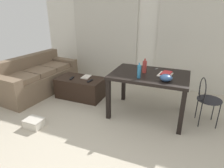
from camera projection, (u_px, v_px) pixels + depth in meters
name	position (u px, v px, depth m)	size (l,w,h in m)	color
ground_plane	(119.00, 120.00, 3.39)	(7.45, 7.45, 0.00)	#B2A893
wall_back	(148.00, 33.00, 4.59)	(5.76, 0.10, 2.57)	silver
curtains	(147.00, 42.00, 4.59)	(3.94, 0.03, 2.17)	beige
couch	(37.00, 78.00, 4.45)	(1.01, 1.93, 0.82)	brown
coffee_table	(81.00, 88.00, 4.19)	(1.00, 0.56, 0.44)	black
craft_table	(149.00, 79.00, 3.34)	(1.31, 0.92, 0.79)	black
wire_chair	(206.00, 96.00, 3.12)	(0.39, 0.41, 0.82)	black
bottle_near	(139.00, 72.00, 3.06)	(0.06, 0.06, 0.25)	teal
bottle_far	(145.00, 67.00, 3.32)	(0.07, 0.07, 0.25)	#99332D
bowl	(166.00, 78.00, 2.95)	(0.20, 0.20, 0.11)	#2D4C7A
book_stack	(166.00, 74.00, 3.23)	(0.25, 0.30, 0.05)	silver
scissors	(155.00, 69.00, 3.54)	(0.07, 0.11, 0.00)	#9EA0A5
tv_remote_primary	(72.00, 78.00, 4.09)	(0.05, 0.16, 0.02)	black
tv_remote_secondary	(90.00, 81.00, 3.94)	(0.05, 0.16, 0.02)	black
magazine	(86.00, 77.00, 4.17)	(0.16, 0.24, 0.02)	silver
shoebox	(34.00, 123.00, 3.17)	(0.29, 0.24, 0.14)	beige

